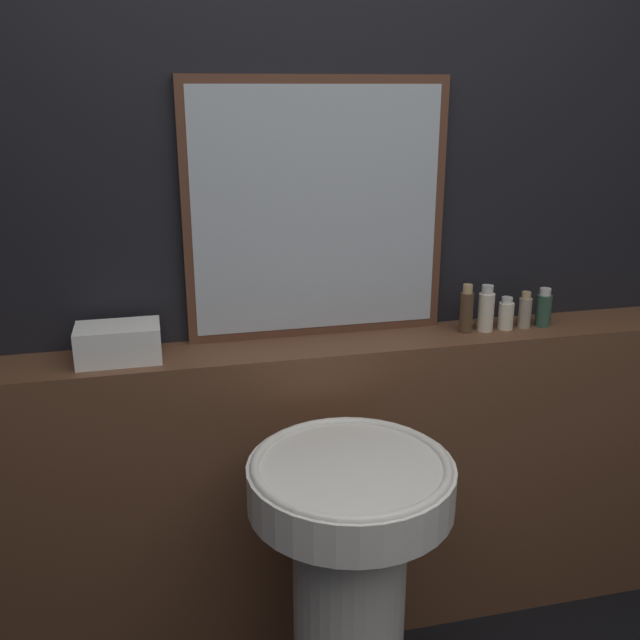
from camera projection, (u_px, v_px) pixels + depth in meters
The scene contains 10 objects.
wall_back at pixel (316, 242), 2.11m from camera, with size 8.00×0.06×2.50m.
vanity_counter at pixel (327, 491), 2.22m from camera, with size 2.29×0.22×0.98m.
pedestal_sink at pixel (349, 575), 1.80m from camera, with size 0.50×0.50×0.84m.
mirror at pixel (317, 211), 2.03m from camera, with size 0.76×0.03×0.74m.
towel_stack at pixel (119, 343), 1.92m from camera, with size 0.22×0.14×0.10m.
shampoo_bottle at pixel (466, 310), 2.14m from camera, with size 0.04×0.04×0.15m.
conditioner_bottle at pixel (486, 310), 2.15m from camera, with size 0.05×0.05×0.14m.
lotion_bottle at pixel (506, 314), 2.17m from camera, with size 0.05×0.05×0.10m.
body_wash_bottle at pixel (525, 311), 2.18m from camera, with size 0.04×0.04×0.11m.
hand_soap_bottle at pixel (544, 309), 2.20m from camera, with size 0.05×0.05×0.12m.
Camera 1 is at (-0.47, -0.35, 1.69)m, focal length 40.00 mm.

